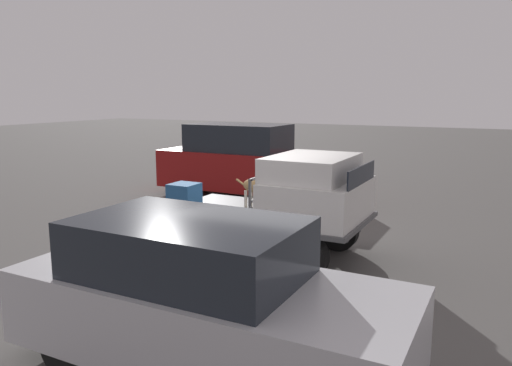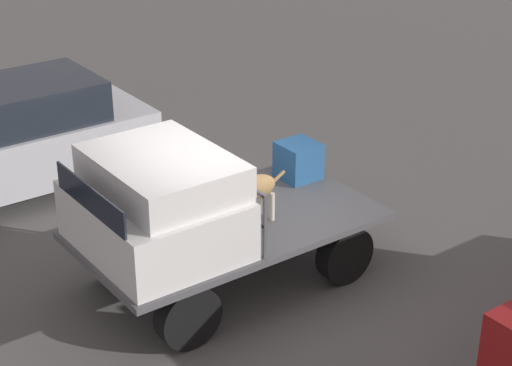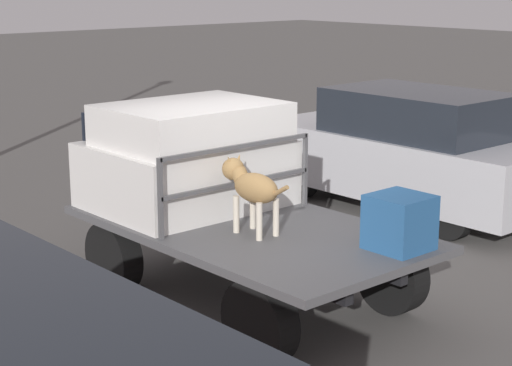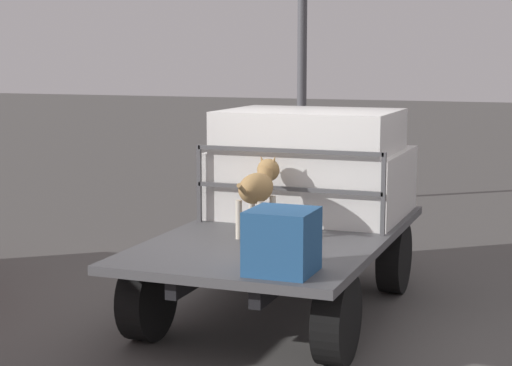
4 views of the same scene
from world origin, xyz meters
name	(u,v)px [view 4 (image 4 of 4)]	position (x,y,z in m)	size (l,w,h in m)	color
ground_plane	(282,313)	(0.00, 0.00, 0.00)	(80.00, 80.00, 0.00)	#514F4C
flatbed_truck	(282,254)	(0.00, 0.00, 0.59)	(3.70, 2.05, 0.82)	black
truck_cab	(312,165)	(0.98, 0.00, 1.34)	(1.57, 1.93, 1.12)	silver
truck_headboard	(288,175)	(0.16, 0.00, 1.34)	(0.04, 1.93, 0.79)	#4C4C4F
dog	(259,186)	(-0.22, 0.16, 1.28)	(0.93, 0.28, 0.73)	beige
cargo_crate	(282,241)	(-1.50, -0.51, 1.07)	(0.50, 0.50, 0.50)	#235184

